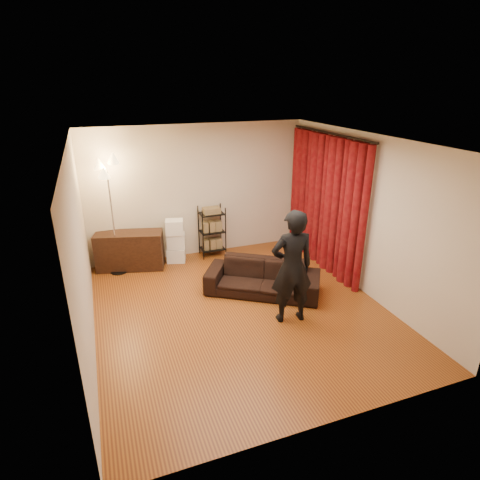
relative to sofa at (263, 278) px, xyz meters
name	(u,v)px	position (x,y,z in m)	size (l,w,h in m)	color
floor	(241,310)	(-0.56, -0.41, -0.28)	(5.00, 5.00, 0.00)	#934E17
ceiling	(241,141)	(-0.56, -0.41, 2.42)	(5.00, 5.00, 0.00)	white
wall_back	(198,192)	(-0.56, 2.09, 1.07)	(5.00, 5.00, 0.00)	beige
wall_front	(331,320)	(-0.56, -2.91, 1.07)	(5.00, 5.00, 0.00)	beige
wall_left	(81,253)	(-2.81, -0.41, 1.07)	(5.00, 5.00, 0.00)	beige
wall_right	(366,216)	(1.69, -0.41, 1.07)	(5.00, 5.00, 0.00)	beige
curtain_rod	(331,133)	(1.59, 0.71, 2.30)	(0.04, 0.04, 2.65)	black
curtain	(324,203)	(1.57, 0.71, 0.99)	(0.22, 2.65, 2.55)	maroon
sofa	(263,278)	(0.00, 0.00, 0.00)	(1.94, 0.76, 0.57)	black
person	(292,267)	(0.06, -0.92, 0.61)	(0.65, 0.43, 1.79)	black
media_cabinet	(130,250)	(-2.05, 1.81, 0.09)	(1.27, 0.48, 0.74)	black
storage_boxes	(176,241)	(-1.14, 1.79, 0.17)	(0.36, 0.29, 0.91)	white
wire_shelf	(212,231)	(-0.36, 1.86, 0.25)	(0.49, 0.34, 1.07)	black
floor_lamp	(113,218)	(-2.30, 1.71, 0.82)	(0.40, 0.40, 2.21)	silver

